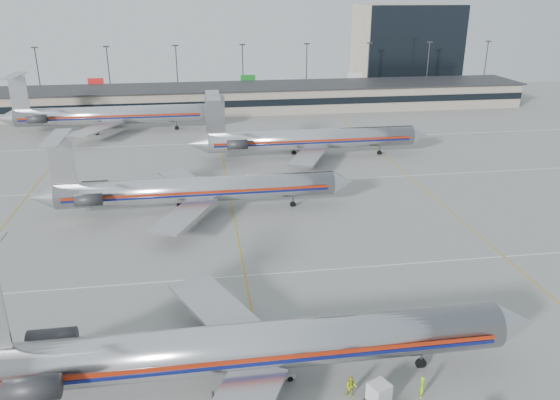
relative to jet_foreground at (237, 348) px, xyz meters
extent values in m
plane|color=gray|center=(2.14, 7.41, -3.53)|extent=(260.00, 260.00, 0.00)
cube|color=silver|center=(2.14, 17.41, -3.52)|extent=(160.00, 0.15, 0.02)
cube|color=gray|center=(2.14, 105.41, -0.53)|extent=(160.00, 16.00, 6.00)
cube|color=black|center=(2.14, 97.31, -0.33)|extent=(160.00, 0.20, 1.60)
cube|color=#2D2D30|center=(2.14, 105.41, 2.57)|extent=(162.00, 17.00, 0.30)
cylinder|color=#38383D|center=(-42.86, 119.41, 3.97)|extent=(0.30, 0.30, 15.00)
cube|color=#2D2D30|center=(-42.86, 119.41, 11.57)|extent=(1.60, 0.40, 0.35)
cylinder|color=#38383D|center=(-24.86, 119.41, 3.97)|extent=(0.30, 0.30, 15.00)
cube|color=#2D2D30|center=(-24.86, 119.41, 11.57)|extent=(1.60, 0.40, 0.35)
cylinder|color=#38383D|center=(-6.86, 119.41, 3.97)|extent=(0.30, 0.30, 15.00)
cube|color=#2D2D30|center=(-6.86, 119.41, 11.57)|extent=(1.60, 0.40, 0.35)
cylinder|color=#38383D|center=(11.14, 119.41, 3.97)|extent=(0.30, 0.30, 15.00)
cube|color=#2D2D30|center=(11.14, 119.41, 11.57)|extent=(1.60, 0.40, 0.35)
cylinder|color=#38383D|center=(29.14, 119.41, 3.97)|extent=(0.30, 0.30, 15.00)
cube|color=#2D2D30|center=(29.14, 119.41, 11.57)|extent=(1.60, 0.40, 0.35)
cylinder|color=#38383D|center=(47.14, 119.41, 3.97)|extent=(0.30, 0.30, 15.00)
cube|color=#2D2D30|center=(47.14, 119.41, 11.57)|extent=(1.60, 0.40, 0.35)
cylinder|color=#38383D|center=(65.14, 119.41, 3.97)|extent=(0.30, 0.30, 15.00)
cube|color=#2D2D30|center=(65.14, 119.41, 11.57)|extent=(1.60, 0.40, 0.35)
cylinder|color=#38383D|center=(83.14, 119.41, 3.97)|extent=(0.30, 0.30, 15.00)
cube|color=#2D2D30|center=(83.14, 119.41, 11.57)|extent=(1.60, 0.40, 0.35)
cube|color=tan|center=(64.14, 135.41, 8.97)|extent=(30.00, 20.00, 25.00)
cylinder|color=silver|center=(0.98, 0.00, -0.05)|extent=(39.69, 3.67, 3.67)
cone|color=silver|center=(22.41, 0.00, -0.05)|extent=(3.17, 3.67, 3.67)
cube|color=maroon|center=(0.98, -1.84, 0.09)|extent=(37.70, 0.05, 0.35)
cube|color=#0B1250|center=(0.98, -1.84, -0.30)|extent=(37.70, 0.05, 0.28)
cube|color=#B1B1B6|center=(-1.01, 6.95, -1.05)|extent=(9.23, 13.45, 0.32)
cylinder|color=#2D2D30|center=(-13.90, 2.83, 0.24)|extent=(3.57, 1.69, 1.69)
cylinder|color=#2D2D30|center=(-13.90, -2.82, 0.24)|extent=(3.57, 1.69, 1.69)
cylinder|color=#2D2D30|center=(14.87, 0.00, -2.71)|extent=(0.20, 0.20, 1.64)
cylinder|color=#2D2D30|center=(-2.00, 2.38, -2.71)|extent=(0.20, 0.20, 1.64)
cylinder|color=black|center=(14.87, 0.00, -3.18)|extent=(0.89, 0.30, 0.89)
cylinder|color=silver|center=(-2.38, 36.63, -0.25)|extent=(37.49, 3.47, 3.47)
cone|color=silver|center=(17.86, 36.63, -0.25)|extent=(3.00, 3.47, 3.47)
cone|color=#B1B1B6|center=(-22.81, 36.63, -0.25)|extent=(3.37, 3.47, 3.47)
cube|color=maroon|center=(-2.38, 34.89, -0.11)|extent=(35.61, 0.05, 0.33)
cube|color=#0B1250|center=(-2.38, 34.89, -0.48)|extent=(35.61, 0.05, 0.26)
cube|color=#B1B1B6|center=(-4.26, 43.19, -1.18)|extent=(8.72, 12.71, 0.30)
cube|color=#B1B1B6|center=(-4.26, 30.07, -1.18)|extent=(8.72, 12.71, 0.30)
cube|color=#B1B1B6|center=(-19.72, 36.63, 4.67)|extent=(3.19, 0.23, 6.37)
cube|color=#B1B1B6|center=(-20.00, 36.63, 7.67)|extent=(2.25, 9.84, 0.17)
cylinder|color=#2D2D30|center=(-16.44, 39.30, 0.03)|extent=(3.37, 1.59, 1.59)
cylinder|color=#2D2D30|center=(-16.44, 33.96, 0.03)|extent=(3.37, 1.59, 1.59)
cylinder|color=#2D2D30|center=(10.74, 36.63, -2.75)|extent=(0.19, 0.19, 1.55)
cylinder|color=#2D2D30|center=(-5.19, 34.38, -2.75)|extent=(0.19, 0.19, 1.55)
cylinder|color=#2D2D30|center=(-5.19, 38.88, -2.75)|extent=(0.19, 0.19, 1.55)
cylinder|color=black|center=(10.74, 36.63, -3.20)|extent=(0.84, 0.28, 0.84)
cylinder|color=silver|center=(18.48, 60.27, -0.04)|extent=(37.81, 3.68, 3.68)
cone|color=silver|center=(38.98, 60.27, -0.04)|extent=(3.18, 3.68, 3.68)
cone|color=#B1B1B6|center=(-2.21, 60.27, -0.04)|extent=(3.58, 3.68, 3.68)
cube|color=maroon|center=(18.48, 58.42, 0.10)|extent=(35.92, 0.05, 0.35)
cube|color=#0B1250|center=(18.48, 58.42, -0.29)|extent=(35.92, 0.05, 0.28)
cube|color=#B1B1B6|center=(16.49, 67.24, -1.04)|extent=(9.25, 13.49, 0.32)
cube|color=#B1B1B6|center=(16.49, 53.31, -1.04)|extent=(9.25, 13.49, 0.32)
cube|color=#B1B1B6|center=(1.07, 60.27, 5.18)|extent=(3.38, 0.25, 6.77)
cube|color=#B1B1B6|center=(0.77, 60.27, 8.36)|extent=(2.39, 10.45, 0.18)
cylinder|color=#2D2D30|center=(4.55, 63.11, 0.25)|extent=(3.58, 1.69, 1.69)
cylinder|color=#2D2D30|center=(4.55, 57.44, 0.25)|extent=(3.58, 1.69, 1.69)
cylinder|color=#2D2D30|center=(31.42, 60.27, -2.71)|extent=(0.20, 0.20, 1.64)
cylinder|color=#2D2D30|center=(15.50, 57.89, -2.71)|extent=(0.20, 0.20, 1.64)
cylinder|color=#2D2D30|center=(15.50, 62.66, -2.71)|extent=(0.20, 0.20, 1.64)
cylinder|color=black|center=(31.42, 60.27, -3.18)|extent=(0.90, 0.30, 0.90)
cylinder|color=silver|center=(-20.26, 86.20, 0.13)|extent=(39.69, 3.87, 3.87)
cone|color=silver|center=(1.26, 86.20, 0.13)|extent=(3.34, 3.87, 3.87)
cone|color=#B1B1B6|center=(-41.99, 86.20, 0.13)|extent=(3.76, 3.87, 3.87)
cube|color=maroon|center=(-20.26, 84.25, 0.29)|extent=(37.71, 0.05, 0.37)
cube|color=#0B1250|center=(-20.26, 84.25, -0.13)|extent=(37.71, 0.05, 0.29)
cube|color=#B1B1B6|center=(-22.35, 93.51, -0.92)|extent=(9.72, 14.16, 0.33)
cube|color=#B1B1B6|center=(-22.35, 78.88, -0.92)|extent=(9.72, 14.16, 0.33)
cube|color=#B1B1B6|center=(-38.54, 86.20, 5.61)|extent=(3.55, 0.26, 7.10)
cube|color=#B1B1B6|center=(-38.85, 86.20, 8.96)|extent=(2.51, 10.97, 0.19)
cylinder|color=#2D2D30|center=(-34.88, 89.17, 0.44)|extent=(3.76, 1.78, 1.78)
cylinder|color=#2D2D30|center=(-34.88, 83.22, 0.44)|extent=(3.76, 1.78, 1.78)
cylinder|color=#2D2D30|center=(-6.68, 86.20, -2.66)|extent=(0.21, 0.21, 1.72)
cylinder|color=#2D2D30|center=(-23.39, 83.69, -2.66)|extent=(0.21, 0.21, 1.72)
cylinder|color=#2D2D30|center=(-23.39, 88.70, -2.66)|extent=(0.21, 0.21, 1.72)
cylinder|color=black|center=(-6.68, 86.20, -3.16)|extent=(0.94, 0.31, 0.94)
cube|color=silver|center=(10.09, -3.62, -2.43)|extent=(1.86, 1.81, 1.43)
cylinder|color=black|center=(10.76, -3.04, -3.41)|extent=(0.23, 0.11, 0.23)
cylinder|color=black|center=(9.42, -3.04, -3.41)|extent=(0.23, 0.11, 0.23)
cube|color=#A0A0A0|center=(2.91, 0.37, -3.13)|extent=(3.27, 1.39, 0.44)
cube|color=#2D2D30|center=(3.44, 0.37, -2.11)|extent=(3.29, 1.04, 1.14)
cylinder|color=black|center=(4.06, 0.86, -3.30)|extent=(0.44, 0.14, 0.44)
cylinder|color=black|center=(4.06, -0.12, -3.30)|extent=(0.44, 0.14, 0.44)
cylinder|color=black|center=(1.76, 0.86, -3.30)|extent=(0.44, 0.14, 0.44)
cylinder|color=black|center=(1.76, -0.12, -3.30)|extent=(0.44, 0.14, 0.44)
imported|color=#A7E715|center=(13.60, -3.31, -2.65)|extent=(0.67, 0.76, 1.76)
imported|color=#B1C712|center=(8.32, -2.45, -2.68)|extent=(0.98, 0.86, 1.70)
camera|label=1|loc=(-2.01, -34.48, 25.07)|focal=35.00mm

